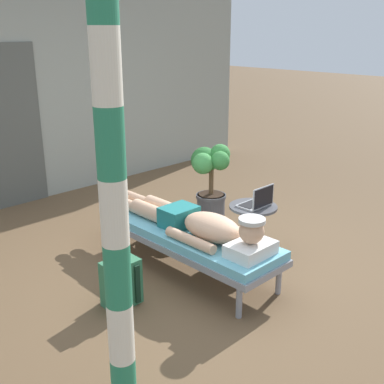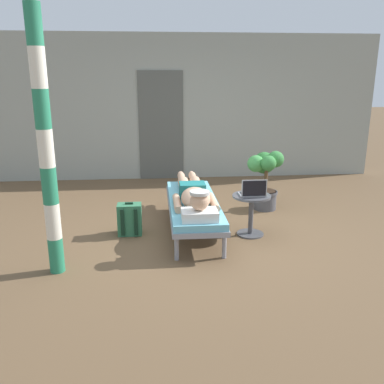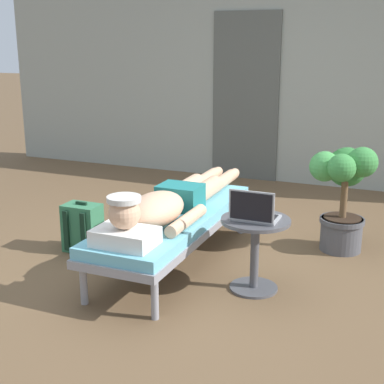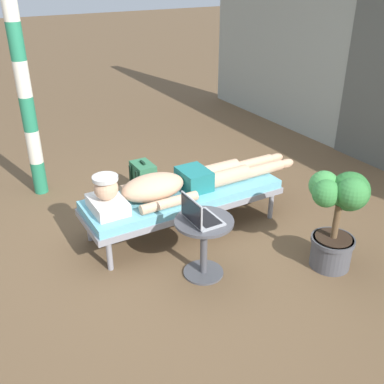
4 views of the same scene
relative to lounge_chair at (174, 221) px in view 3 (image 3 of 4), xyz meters
The scene contains 9 objects.
ground_plane 0.38m from the lounge_chair, 29.99° to the right, with size 40.00×40.00×0.00m, color brown.
house_wall_back 3.13m from the lounge_chair, 90.00° to the left, with size 7.60×0.20×2.70m, color #999E93.
house_door_panel 2.95m from the lounge_chair, 96.92° to the left, with size 0.84×0.03×2.04m, color #545651.
lounge_chair is the anchor object (origin of this frame).
person_reclining 0.19m from the lounge_chair, 90.00° to the right, with size 0.53×2.17×0.33m.
side_table 0.74m from the lounge_chair, 16.30° to the right, with size 0.48×0.48×0.52m.
laptop 0.79m from the lounge_chair, 20.03° to the right, with size 0.31×0.24×0.23m.
backpack 0.83m from the lounge_chair, behind, with size 0.30×0.26×0.42m.
potted_plant 1.42m from the lounge_chair, 35.16° to the left, with size 0.54×0.54×0.89m.
Camera 3 is at (1.55, -3.56, 1.70)m, focal length 51.19 mm.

